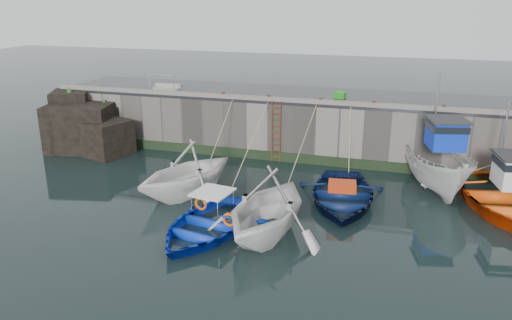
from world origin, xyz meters
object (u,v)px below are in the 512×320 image
(boat_near_blacktrim, at_px, (267,234))
(bollard_a, at_px, (223,95))
(boat_far_white, at_px, (438,166))
(bollard_d, at_px, (374,104))
(boat_near_blue, at_px, (207,231))
(fish_crate, at_px, (340,95))
(boat_far_orange, at_px, (506,196))
(ladder, at_px, (276,132))
(bollard_b, at_px, (269,98))
(bollard_c, at_px, (321,101))
(boat_near_white, at_px, (187,194))
(boat_near_navy, at_px, (341,202))
(bollard_e, at_px, (444,108))

(boat_near_blacktrim, distance_m, bollard_a, 10.41)
(boat_far_white, bearing_deg, bollard_d, 136.22)
(boat_near_blue, xyz_separation_m, bollard_a, (-2.63, 9.03, 3.30))
(fish_crate, bearing_deg, boat_far_white, -19.03)
(boat_far_orange, relative_size, bollard_a, 28.92)
(ladder, bearing_deg, bollard_b, 146.14)
(boat_near_blacktrim, bearing_deg, bollard_c, 94.80)
(boat_near_blacktrim, distance_m, boat_far_white, 9.17)
(boat_near_blue, relative_size, boat_near_blacktrim, 0.99)
(boat_near_white, xyz_separation_m, bollard_c, (4.77, 5.88, 3.30))
(ladder, distance_m, boat_near_blue, 8.85)
(boat_near_navy, relative_size, bollard_b, 20.01)
(boat_near_blue, height_order, bollard_a, bollard_a)
(fish_crate, bearing_deg, bollard_c, -99.44)
(boat_near_white, distance_m, bollard_a, 6.75)
(boat_far_white, bearing_deg, fish_crate, 132.08)
(bollard_d, bearing_deg, boat_far_orange, -31.10)
(boat_near_blacktrim, xyz_separation_m, bollard_d, (2.97, 8.62, 3.30))
(fish_crate, xyz_separation_m, bollard_d, (1.85, -1.60, -0.03))
(boat_near_white, height_order, boat_far_white, boat_far_white)
(bollard_b, relative_size, bollard_c, 1.00)
(boat_near_white, height_order, boat_near_blacktrim, boat_near_blacktrim)
(boat_far_white, height_order, bollard_e, boat_far_white)
(boat_near_navy, bearing_deg, fish_crate, 92.20)
(ladder, bearing_deg, boat_near_blacktrim, -77.56)
(ladder, relative_size, bollard_a, 11.43)
(boat_near_navy, distance_m, boat_far_orange, 6.69)
(bollard_b, relative_size, bollard_d, 1.00)
(bollard_e, bearing_deg, boat_far_orange, -53.71)
(boat_near_blacktrim, height_order, bollard_c, bollard_c)
(boat_near_blue, bearing_deg, bollard_a, 115.03)
(ladder, height_order, bollard_b, bollard_b)
(bollard_e, bearing_deg, bollard_b, 180.00)
(fish_crate, distance_m, bollard_d, 2.45)
(bollard_a, relative_size, bollard_b, 1.00)
(boat_near_blue, height_order, boat_far_white, boat_far_white)
(boat_near_white, xyz_separation_m, boat_near_blue, (2.20, -3.15, 0.00))
(bollard_a, height_order, bollard_b, same)
(boat_near_white, bearing_deg, boat_far_orange, 34.75)
(fish_crate, bearing_deg, boat_near_blue, -91.75)
(boat_near_blue, relative_size, boat_far_orange, 0.65)
(fish_crate, bearing_deg, boat_near_white, -110.84)
(ladder, height_order, bollard_e, bollard_e)
(boat_far_orange, relative_size, bollard_d, 28.92)
(boat_far_orange, xyz_separation_m, bollard_b, (-11.04, 3.47, 2.81))
(boat_near_blacktrim, distance_m, bollard_d, 9.69)
(boat_near_blacktrim, relative_size, bollard_c, 19.03)
(bollard_a, distance_m, bollard_b, 2.50)
(boat_near_white, relative_size, bollard_a, 18.31)
(boat_near_blacktrim, distance_m, bollard_e, 11.10)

